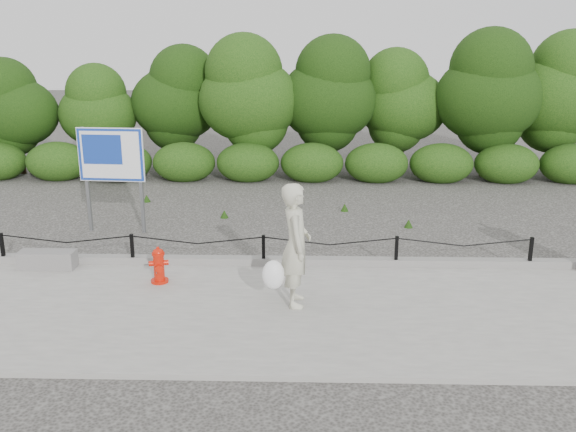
{
  "coord_description": "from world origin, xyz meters",
  "views": [
    {
      "loc": [
        0.75,
        -10.86,
        4.16
      ],
      "look_at": [
        0.46,
        0.2,
        1.0
      ],
      "focal_mm": 38.0,
      "sensor_mm": 36.0,
      "label": 1
    }
  ],
  "objects_px": {
    "advertising_sign": "(111,159)",
    "concrete_block": "(47,259)",
    "fire_hydrant": "(159,266)",
    "pedestrian": "(294,247)"
  },
  "relations": [
    {
      "from": "fire_hydrant",
      "to": "concrete_block",
      "type": "distance_m",
      "value": 2.36
    },
    {
      "from": "fire_hydrant",
      "to": "pedestrian",
      "type": "height_order",
      "value": "pedestrian"
    },
    {
      "from": "advertising_sign",
      "to": "concrete_block",
      "type": "bearing_deg",
      "value": -97.53
    },
    {
      "from": "fire_hydrant",
      "to": "concrete_block",
      "type": "relative_size",
      "value": 0.63
    },
    {
      "from": "pedestrian",
      "to": "concrete_block",
      "type": "bearing_deg",
      "value": 68.79
    },
    {
      "from": "concrete_block",
      "to": "advertising_sign",
      "type": "bearing_deg",
      "value": 77.99
    },
    {
      "from": "concrete_block",
      "to": "advertising_sign",
      "type": "distance_m",
      "value": 2.95
    },
    {
      "from": "pedestrian",
      "to": "advertising_sign",
      "type": "distance_m",
      "value": 5.79
    },
    {
      "from": "fire_hydrant",
      "to": "pedestrian",
      "type": "bearing_deg",
      "value": -32.69
    },
    {
      "from": "pedestrian",
      "to": "fire_hydrant",
      "type": "bearing_deg",
      "value": 67.17
    }
  ]
}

